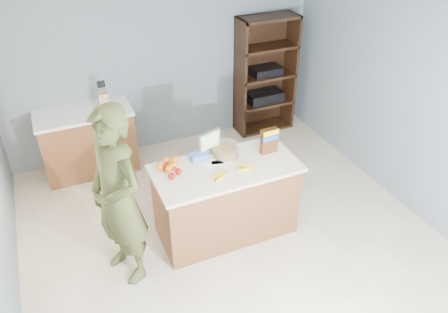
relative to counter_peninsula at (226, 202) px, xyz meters
name	(u,v)px	position (x,y,z in m)	size (l,w,h in m)	color
floor	(237,247)	(0.00, -0.30, -0.42)	(4.50, 5.00, 0.02)	beige
walls	(239,116)	(0.00, -0.30, 1.24)	(4.52, 5.02, 2.51)	slate
counter_peninsula	(226,202)	(0.00, 0.00, 0.00)	(1.56, 0.76, 0.90)	brown
back_cabinet	(88,141)	(-1.20, 1.90, 0.04)	(1.24, 0.62, 0.90)	brown
shelving_unit	(264,77)	(1.55, 2.05, 0.45)	(0.90, 0.40, 1.80)	black
person	(118,199)	(-1.17, -0.14, 0.54)	(0.69, 0.46, 1.90)	#3D4320
knife_block	(104,100)	(-0.91, 1.88, 0.60)	(0.12, 0.10, 0.31)	tan
envelopes	(217,162)	(-0.05, 0.11, 0.49)	(0.33, 0.16, 0.00)	white
bananas	(233,172)	(0.02, -0.14, 0.51)	(0.53, 0.23, 0.05)	gold
apples	(172,171)	(-0.56, 0.10, 0.52)	(0.16, 0.26, 0.07)	#960C05
oranges	(169,164)	(-0.56, 0.24, 0.52)	(0.27, 0.23, 0.07)	orange
blue_carton	(199,157)	(-0.21, 0.24, 0.52)	(0.18, 0.12, 0.08)	blue
salad_bowl	(225,151)	(0.09, 0.21, 0.54)	(0.30, 0.30, 0.13)	#267219
tv	(209,142)	(-0.06, 0.30, 0.64)	(0.28, 0.12, 0.28)	silver
cereal_box	(269,139)	(0.55, 0.07, 0.65)	(0.20, 0.08, 0.29)	#592B14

